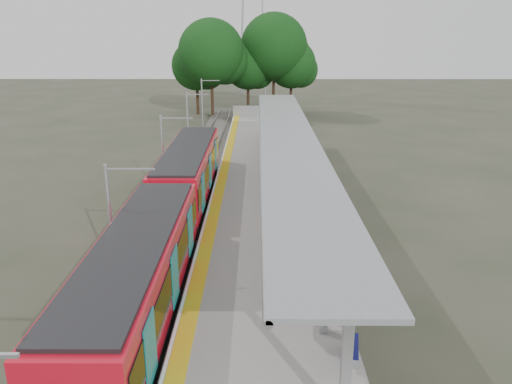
# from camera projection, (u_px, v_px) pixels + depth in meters

# --- Properties ---
(trackbed) EXTENTS (3.00, 70.00, 0.24)m
(trackbed) POSITION_uv_depth(u_px,v_px,m) (194.00, 190.00, 33.94)
(trackbed) COLOR #59544C
(trackbed) RESTS_ON ground
(platform) EXTENTS (6.00, 50.00, 1.00)m
(platform) POSITION_uv_depth(u_px,v_px,m) (260.00, 185.00, 33.81)
(platform) COLOR gray
(platform) RESTS_ON ground
(tactile_strip) EXTENTS (0.60, 50.00, 0.02)m
(tactile_strip) POSITION_uv_depth(u_px,v_px,m) (222.00, 177.00, 33.66)
(tactile_strip) COLOR gold
(tactile_strip) RESTS_ON platform
(end_fence) EXTENTS (6.00, 0.10, 1.20)m
(end_fence) POSITION_uv_depth(u_px,v_px,m) (259.00, 111.00, 57.17)
(end_fence) COLOR #9EA0A5
(end_fence) RESTS_ON platform
(train) EXTENTS (2.74, 27.60, 3.62)m
(train) POSITION_uv_depth(u_px,v_px,m) (170.00, 210.00, 24.60)
(train) COLOR black
(train) RESTS_ON ground
(canopy) EXTENTS (3.27, 38.00, 3.66)m
(canopy) POSITION_uv_depth(u_px,v_px,m) (288.00, 144.00, 29.03)
(canopy) COLOR #9EA0A5
(canopy) RESTS_ON platform
(tree_cluster) EXTENTS (18.40, 11.83, 12.63)m
(tree_cluster) POSITION_uv_depth(u_px,v_px,m) (246.00, 55.00, 62.67)
(tree_cluster) COLOR #382316
(tree_cluster) RESTS_ON ground
(catenary_masts) EXTENTS (2.08, 48.16, 5.40)m
(catenary_masts) POSITION_uv_depth(u_px,v_px,m) (164.00, 153.00, 32.13)
(catenary_masts) COLOR #9EA0A5
(catenary_masts) RESTS_ON ground
(bench_near) EXTENTS (0.64, 1.38, 0.91)m
(bench_near) POSITION_uv_depth(u_px,v_px,m) (349.00, 343.00, 15.13)
(bench_near) COLOR #111255
(bench_near) RESTS_ON platform
(bench_mid) EXTENTS (0.75, 1.63, 1.07)m
(bench_mid) POSITION_uv_depth(u_px,v_px,m) (297.00, 169.00, 33.58)
(bench_mid) COLOR #111255
(bench_mid) RESTS_ON platform
(bench_far) EXTENTS (0.49, 1.44, 0.97)m
(bench_far) POSITION_uv_depth(u_px,v_px,m) (294.00, 153.00, 38.13)
(bench_far) COLOR #111255
(bench_far) RESTS_ON platform
(info_pillar_near) EXTENTS (0.40, 0.40, 1.77)m
(info_pillar_near) POSITION_uv_depth(u_px,v_px,m) (275.00, 218.00, 24.39)
(info_pillar_near) COLOR #C5B590
(info_pillar_near) RESTS_ON platform
(info_pillar_far) EXTENTS (0.45, 0.45, 2.02)m
(info_pillar_far) POSITION_uv_depth(u_px,v_px,m) (293.00, 170.00, 32.20)
(info_pillar_far) COLOR #C5B590
(info_pillar_far) RESTS_ON platform
(litter_bin) EXTENTS (0.41, 0.41, 0.83)m
(litter_bin) POSITION_uv_depth(u_px,v_px,m) (291.00, 167.00, 34.77)
(litter_bin) COLOR #9EA0A5
(litter_bin) RESTS_ON platform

